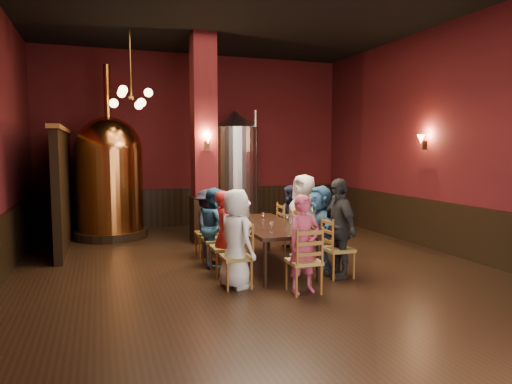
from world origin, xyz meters
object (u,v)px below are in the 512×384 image
object	(u,v)px
person_0	(236,239)
rose_vase	(246,205)
person_1	(225,233)
steel_vessel	(235,170)
person_2	(215,227)
dining_table	(267,227)
copper_kettle	(110,176)

from	to	relation	value
person_0	rose_vase	distance (m)	2.16
person_1	steel_vessel	bearing A→B (deg)	-12.73
person_2	steel_vessel	bearing A→B (deg)	-13.22
steel_vessel	person_1	bearing A→B (deg)	-108.62
person_2	dining_table	bearing A→B (deg)	-103.37
dining_table	person_0	size ratio (longest dim) A/B	1.64
dining_table	steel_vessel	xyz separation A→B (m)	(0.57, 3.90, 0.82)
person_0	rose_vase	size ratio (longest dim) A/B	4.37
dining_table	rose_vase	world-z (taller)	rose_vase
rose_vase	copper_kettle	bearing A→B (deg)	133.35
dining_table	steel_vessel	distance (m)	4.02
person_1	person_0	bearing A→B (deg)	-174.72
copper_kettle	rose_vase	size ratio (longest dim) A/B	11.67
person_2	person_1	bearing A→B (deg)	-172.16
dining_table	copper_kettle	size ratio (longest dim) A/B	0.61
person_2	steel_vessel	size ratio (longest dim) A/B	0.46
copper_kettle	rose_vase	xyz separation A→B (m)	(2.46, -2.60, -0.46)
dining_table	copper_kettle	xyz separation A→B (m)	(-2.52, 3.60, 0.74)
person_1	rose_vase	size ratio (longest dim) A/B	4.12
steel_vessel	rose_vase	world-z (taller)	steel_vessel
copper_kettle	rose_vase	distance (m)	3.61
steel_vessel	person_0	bearing A→B (deg)	-106.29
person_1	person_2	distance (m)	0.66
person_2	copper_kettle	world-z (taller)	copper_kettle
dining_table	person_1	world-z (taller)	person_1
person_2	steel_vessel	distance (m)	3.91
dining_table	steel_vessel	bearing A→B (deg)	82.32
dining_table	person_0	world-z (taller)	person_0
person_0	steel_vessel	bearing A→B (deg)	-32.91
steel_vessel	copper_kettle	bearing A→B (deg)	-174.54
steel_vessel	rose_vase	size ratio (longest dim) A/B	8.94
person_0	copper_kettle	size ratio (longest dim) A/B	0.37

